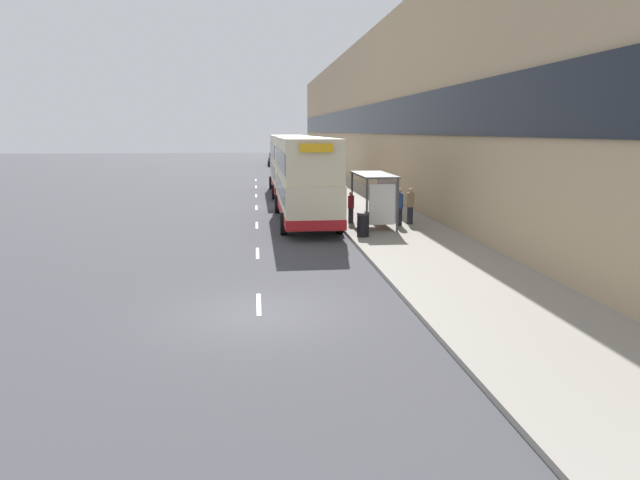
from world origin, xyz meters
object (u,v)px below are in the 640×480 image
litter_bin (363,224)px  pedestrian_1 (351,207)px  double_decker_bus_near (305,178)px  pedestrian_2 (390,196)px  pedestrian_3 (410,206)px  car_0 (276,159)px  double_decker_bus_ahead (289,163)px  pedestrian_at_shelter (399,207)px  bus_shelter (378,190)px

litter_bin → pedestrian_1: bearing=88.8°
double_decker_bus_near → pedestrian_2: double_decker_bus_near is taller
double_decker_bus_near → pedestrian_3: double_decker_bus_near is taller
car_0 → double_decker_bus_near: bearing=-90.3°
double_decker_bus_ahead → car_0: 34.69m
double_decker_bus_near → pedestrian_2: size_ratio=6.09×
pedestrian_at_shelter → litter_bin: pedestrian_at_shelter is taller
double_decker_bus_near → pedestrian_at_shelter: (4.33, -2.33, -1.23)m
double_decker_bus_near → car_0: bearing=89.7°
pedestrian_1 → pedestrian_2: size_ratio=0.88×
pedestrian_1 → double_decker_bus_near: bearing=149.0°
double_decker_bus_near → pedestrian_1: double_decker_bus_near is taller
double_decker_bus_ahead → pedestrian_3: bearing=-72.3°
pedestrian_1 → pedestrian_2: pedestrian_2 is taller
car_0 → litter_bin: (1.83, -53.31, -0.21)m
car_0 → pedestrian_at_shelter: (4.08, -50.69, 0.18)m
pedestrian_at_shelter → pedestrian_1: size_ratio=1.15×
bus_shelter → car_0: (-3.05, 50.67, -1.00)m
car_0 → pedestrian_2: 46.28m
pedestrian_2 → litter_bin: pedestrian_2 is taller
double_decker_bus_near → double_decker_bus_ahead: (0.03, 13.70, 0.00)m
double_decker_bus_near → car_0: 48.38m
pedestrian_1 → litter_bin: (-0.08, -3.65, -0.27)m
pedestrian_3 → litter_bin: (-2.92, -3.09, -0.37)m
pedestrian_1 → car_0: bearing=92.2°
bus_shelter → pedestrian_1: bearing=138.4°
pedestrian_at_shelter → pedestrian_3: (0.67, 0.48, -0.02)m
double_decker_bus_ahead → pedestrian_at_shelter: size_ratio=6.09×
double_decker_bus_ahead → pedestrian_1: double_decker_bus_ahead is taller
double_decker_bus_near → litter_bin: (2.08, -4.95, -1.62)m
double_decker_bus_ahead → pedestrian_1: (2.13, -15.00, -1.34)m
bus_shelter → litter_bin: bearing=-114.9°
double_decker_bus_ahead → litter_bin: bearing=-83.7°
pedestrian_1 → litter_bin: bearing=-91.2°
car_0 → pedestrian_3: 50.44m
pedestrian_at_shelter → double_decker_bus_ahead: bearing=105.0°
pedestrian_at_shelter → bus_shelter: bearing=178.6°
pedestrian_at_shelter → pedestrian_2: bearing=82.1°
pedestrian_3 → pedestrian_at_shelter: bearing=-144.3°
bus_shelter → litter_bin: (-1.22, -2.64, -1.21)m
double_decker_bus_near → pedestrian_at_shelter: double_decker_bus_near is taller
car_0 → pedestrian_2: bearing=-84.1°
pedestrian_3 → litter_bin: bearing=-133.3°
pedestrian_1 → litter_bin: size_ratio=1.49×
double_decker_bus_ahead → pedestrian_at_shelter: (4.30, -16.04, -1.23)m
double_decker_bus_near → double_decker_bus_ahead: bearing=89.9°
car_0 → pedestrian_1: car_0 is taller
pedestrian_at_shelter → pedestrian_2: (0.64, 4.65, -0.00)m
bus_shelter → pedestrian_3: size_ratio=2.38×
double_decker_bus_near → bus_shelter: bearing=-35.0°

